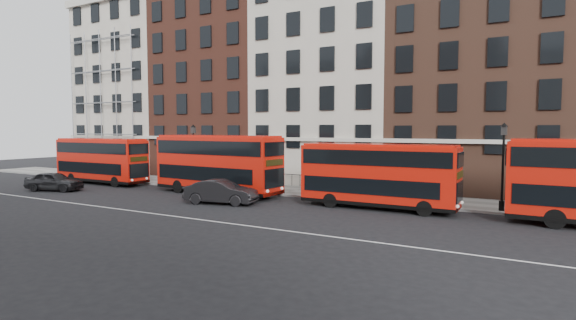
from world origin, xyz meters
The scene contains 13 objects.
ground centered at (0.00, 0.00, 0.00)m, with size 120.00×120.00×0.00m, color black.
pavement centered at (0.00, 10.50, 0.07)m, with size 80.00×5.00×0.15m, color slate.
kerb centered at (0.00, 8.00, 0.08)m, with size 80.00×0.30×0.16m, color gray.
road_centre_line centered at (0.00, -2.00, 0.01)m, with size 70.00×0.12×0.01m, color white.
building_terrace centered at (-0.31, 17.88, 10.24)m, with size 64.00×11.95×22.00m.
bus_a centered at (-18.24, 6.22, 2.26)m, with size 10.05×2.53×4.21m.
bus_b centered at (-4.67, 6.22, 2.47)m, with size 11.11×3.43×4.60m.
bus_c centered at (8.22, 6.22, 2.22)m, with size 9.88×2.44×4.14m.
car_rear centered at (-17.59, 1.17, 0.79)m, with size 1.87×4.65×1.58m, color black.
car_front centered at (-1.65, 2.86, 0.82)m, with size 1.74×4.98×1.64m, color black.
lamp_post_left centered at (-8.90, 8.34, 3.08)m, with size 0.44×0.44×5.33m.
lamp_post_right centered at (15.25, 8.57, 3.08)m, with size 0.44×0.44×5.33m.
iron_railings centered at (0.00, 12.70, 0.65)m, with size 6.60×0.06×1.00m, color black, non-canonical shape.
Camera 1 is at (17.29, -21.23, 5.11)m, focal length 28.00 mm.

